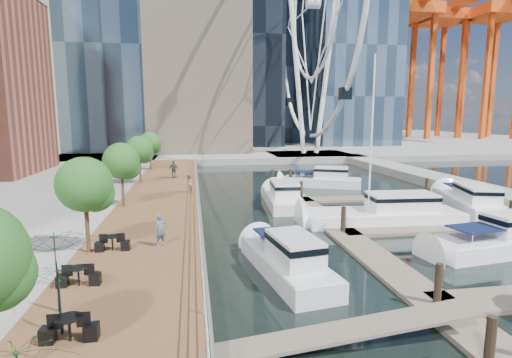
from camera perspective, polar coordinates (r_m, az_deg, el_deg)
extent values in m
plane|color=black|center=(18.28, 12.60, -15.33)|extent=(520.00, 520.00, 0.00)
cube|color=brown|center=(31.33, -13.70, -4.12)|extent=(6.00, 60.00, 1.00)
cube|color=#595954|center=(31.22, -8.20, -4.00)|extent=(0.25, 60.00, 1.00)
cube|color=gray|center=(117.81, -5.98, 5.53)|extent=(200.00, 114.00, 1.00)
cube|color=gray|center=(44.70, 27.23, -0.99)|extent=(4.00, 60.00, 1.00)
cube|color=gray|center=(70.78, 7.71, 3.25)|extent=(14.00, 12.00, 1.00)
cube|color=#6D6051|center=(28.08, 10.81, -6.38)|extent=(2.00, 32.00, 0.20)
cube|color=#6D6051|center=(28.96, 23.50, -6.50)|extent=(12.00, 2.00, 0.20)
cube|color=#6D6051|center=(37.52, 15.32, -2.66)|extent=(12.00, 2.00, 0.20)
cylinder|color=white|center=(70.06, 5.93, 14.28)|extent=(0.80, 0.80, 26.00)
cylinder|color=white|center=(71.50, 9.93, 14.09)|extent=(0.80, 0.80, 26.00)
torus|color=white|center=(72.84, 8.17, 23.63)|extent=(0.70, 44.70, 44.70)
cylinder|color=#3F2B1C|center=(20.75, -22.95, -6.43)|extent=(0.20, 0.20, 2.40)
sphere|color=#265B1E|center=(20.32, -23.31, -0.70)|extent=(2.60, 2.60, 2.60)
cylinder|color=#3F2B1C|center=(30.32, -18.50, -1.48)|extent=(0.20, 0.20, 2.40)
sphere|color=#265B1E|center=(30.03, -18.69, 2.46)|extent=(2.60, 2.60, 2.60)
cylinder|color=#3F2B1C|center=(40.10, -16.21, 1.08)|extent=(0.20, 0.20, 2.40)
sphere|color=#265B1E|center=(39.88, -16.34, 4.07)|extent=(2.60, 2.60, 2.60)
cylinder|color=#3F2B1C|center=(49.96, -14.82, 2.63)|extent=(0.20, 0.20, 2.40)
sphere|color=#265B1E|center=(49.79, -14.91, 5.03)|extent=(2.60, 2.60, 2.60)
imported|color=#4E5868|center=(20.68, -13.47, -7.12)|extent=(0.71, 0.65, 1.63)
imported|color=gray|center=(34.37, -9.61, -0.63)|extent=(0.79, 0.91, 1.60)
imported|color=#333840|center=(42.77, -11.64, 1.36)|extent=(1.18, 0.84, 1.86)
imported|color=#0D321B|center=(13.61, -26.32, -15.37)|extent=(3.03, 3.05, 2.12)
imported|color=#0F3822|center=(14.93, -26.56, -11.88)|extent=(3.99, 4.02, 2.76)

